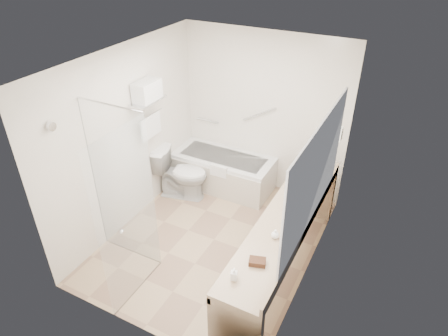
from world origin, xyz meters
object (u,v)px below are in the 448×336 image
at_px(vanity_counter, 284,233).
at_px(amenity_basket, 257,262).
at_px(water_bottle_left, 303,187).
at_px(toilet, 182,174).
at_px(bathtub, 223,171).

relative_size(vanity_counter, amenity_basket, 16.25).
relative_size(amenity_basket, water_bottle_left, 0.89).
xyz_separation_m(toilet, amenity_basket, (1.96, -1.63, 0.47)).
distance_m(vanity_counter, water_bottle_left, 0.67).
relative_size(toilet, water_bottle_left, 4.41).
xyz_separation_m(vanity_counter, toilet, (-1.97, 0.85, -0.24)).
bearing_deg(bathtub, vanity_counter, -42.35).
xyz_separation_m(toilet, water_bottle_left, (1.98, -0.25, 0.53)).
height_order(bathtub, water_bottle_left, water_bottle_left).
xyz_separation_m(vanity_counter, water_bottle_left, (0.01, 0.60, 0.29)).
relative_size(vanity_counter, water_bottle_left, 14.49).
height_order(bathtub, vanity_counter, vanity_counter).
bearing_deg(vanity_counter, bathtub, 137.65).
bearing_deg(vanity_counter, water_bottle_left, 89.20).
bearing_deg(vanity_counter, amenity_basket, -91.13).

